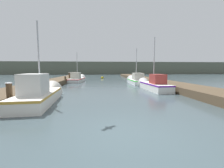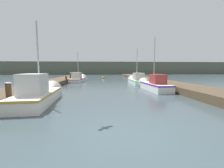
# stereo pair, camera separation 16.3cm
# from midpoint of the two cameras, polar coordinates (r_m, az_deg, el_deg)

# --- Properties ---
(ground_plane) EXTENTS (200.00, 200.00, 0.00)m
(ground_plane) POSITION_cam_midpoint_polar(r_m,az_deg,el_deg) (4.48, 4.93, -18.52)
(ground_plane) COLOR #38474C
(dock_left) EXTENTS (2.68, 40.00, 0.52)m
(dock_left) POSITION_cam_midpoint_polar(r_m,az_deg,el_deg) (20.85, -20.53, 0.98)
(dock_left) COLOR #4C3D2B
(dock_left) RESTS_ON ground_plane
(dock_right) EXTENTS (2.68, 40.00, 0.52)m
(dock_right) POSITION_cam_midpoint_polar(r_m,az_deg,el_deg) (21.28, 14.32, 1.25)
(dock_right) COLOR #4C3D2B
(dock_right) RESTS_ON ground_plane
(distant_shore_ridge) EXTENTS (120.00, 16.00, 4.44)m
(distant_shore_ridge) POSITION_cam_midpoint_polar(r_m,az_deg,el_deg) (60.38, -4.32, 6.02)
(distant_shore_ridge) COLOR #565B4C
(distant_shore_ridge) RESTS_ON ground_plane
(fishing_boat_0) EXTENTS (1.82, 5.33, 4.74)m
(fishing_boat_0) POSITION_cam_midpoint_polar(r_m,az_deg,el_deg) (9.21, -25.83, -3.25)
(fishing_boat_0) COLOR silver
(fishing_boat_0) RESTS_ON ground_plane
(fishing_boat_1) EXTENTS (1.52, 5.27, 4.92)m
(fishing_boat_1) POSITION_cam_midpoint_polar(r_m,az_deg,el_deg) (13.97, 14.94, -0.19)
(fishing_boat_1) COLOR silver
(fishing_boat_1) RESTS_ON ground_plane
(fishing_boat_2) EXTENTS (1.52, 5.22, 4.82)m
(fishing_boat_2) POSITION_cam_midpoint_polar(r_m,az_deg,el_deg) (19.39, 8.77, 1.47)
(fishing_boat_2) COLOR silver
(fishing_boat_2) RESTS_ON ground_plane
(fishing_boat_3) EXTENTS (1.94, 6.18, 4.72)m
(fishing_boat_3) POSITION_cam_midpoint_polar(r_m,az_deg,el_deg) (22.96, -13.00, 1.95)
(fishing_boat_3) COLOR silver
(fishing_boat_3) RESTS_ON ground_plane
(mooring_piling_0) EXTENTS (0.29, 0.29, 1.22)m
(mooring_piling_0) POSITION_cam_midpoint_polar(r_m,az_deg,el_deg) (8.49, -34.91, -3.61)
(mooring_piling_0) COLOR #473523
(mooring_piling_0) RESTS_ON ground_plane
(mooring_piling_1) EXTENTS (0.35, 0.35, 1.37)m
(mooring_piling_1) POSITION_cam_midpoint_polar(r_m,az_deg,el_deg) (22.51, -15.98, 2.55)
(mooring_piling_1) COLOR #473523
(mooring_piling_1) RESTS_ON ground_plane
(mooring_piling_2) EXTENTS (0.24, 0.24, 1.06)m
(mooring_piling_2) POSITION_cam_midpoint_polar(r_m,az_deg,el_deg) (21.79, 10.58, 2.16)
(mooring_piling_2) COLOR #473523
(mooring_piling_2) RESTS_ON ground_plane
(mooring_piling_3) EXTENTS (0.25, 0.25, 0.98)m
(mooring_piling_3) POSITION_cam_midpoint_polar(r_m,az_deg,el_deg) (19.95, -17.56, 1.57)
(mooring_piling_3) COLOR #473523
(mooring_piling_3) RESTS_ON ground_plane
(channel_buoy) EXTENTS (0.53, 0.53, 1.03)m
(channel_buoy) POSITION_cam_midpoint_polar(r_m,az_deg,el_deg) (29.53, -3.89, 2.40)
(channel_buoy) COLOR gold
(channel_buoy) RESTS_ON ground_plane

